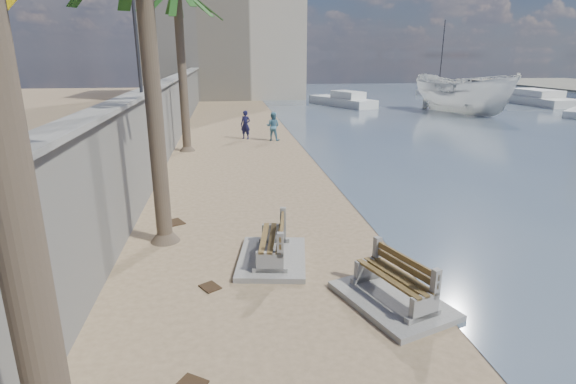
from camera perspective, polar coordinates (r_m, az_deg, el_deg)
seawall at (r=25.32m, az=-14.94°, el=9.31°), size 0.45×70.00×3.50m
wall_cap at (r=25.16m, az=-15.26°, el=13.37°), size 0.80×70.00×0.12m
end_building at (r=56.98m, az=-8.19°, el=18.94°), size 18.00×12.00×14.00m
bench_near at (r=9.53m, az=13.27°, el=-11.32°), size 2.32×2.78×0.99m
bench_far at (r=11.09m, az=-2.03°, el=-6.67°), size 1.98×2.61×0.99m
streetlight at (r=17.29m, az=-19.10°, el=21.98°), size 0.28×0.28×5.12m
person_a at (r=27.50m, az=-5.43°, el=8.75°), size 0.85×0.76×1.96m
person_b at (r=26.90m, az=-1.93°, el=8.53°), size 1.10×0.99×1.87m
boat_cruiser at (r=42.43m, az=21.37°, el=11.78°), size 5.07×5.14×4.55m
yacht_near at (r=55.39m, az=27.96°, el=10.35°), size 4.01×12.54×1.50m
yacht_far at (r=46.48m, az=6.81°, el=11.26°), size 5.46×8.65×1.50m
sailboat_west at (r=64.46m, az=18.57°, el=12.05°), size 7.54×6.01×9.31m
debris_c at (r=14.10m, az=-14.21°, el=-3.76°), size 0.70×0.75×0.03m
debris_d at (r=10.20m, az=-9.86°, el=-11.79°), size 0.53×0.55×0.03m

